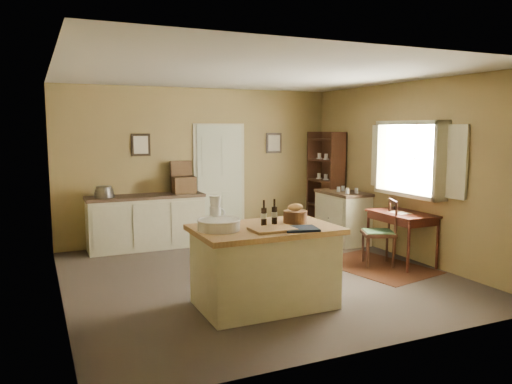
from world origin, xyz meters
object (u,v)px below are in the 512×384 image
Objects in this scene: sideboard at (147,220)px; writing_desk at (402,219)px; shelving_unit at (327,183)px; work_island at (264,264)px; desk_chair at (378,233)px; right_cabinet at (343,216)px.

sideboard is 4.09m from writing_desk.
shelving_unit reaches higher than writing_desk.
work_island is at bearing -163.47° from writing_desk.
sideboard reaches higher than desk_chair.
desk_chair is 0.93× the size of right_cabinet.
right_cabinet is at bearing 99.78° from desk_chair.
work_island is 0.82× the size of shelving_unit.
shelving_unit is (0.15, 2.28, 0.29)m from writing_desk.
shelving_unit is (3.40, -0.20, 0.48)m from sideboard.
desk_chair reaches higher than writing_desk.
sideboard reaches higher than right_cabinet.
work_island reaches higher than writing_desk.
work_island is at bearing -138.56° from right_cabinet.
right_cabinet is (3.24, -0.95, -0.02)m from sideboard.
desk_chair is at bearing -104.49° from right_cabinet.
writing_desk is at bearing -93.78° from shelving_unit.
shelving_unit is at bearing 47.88° from work_island.
work_island is 3.49m from right_cabinet.
shelving_unit is at bearing -3.37° from sideboard.
sideboard is at bearing 100.92° from work_island.
sideboard is 1.94× the size of writing_desk.
desk_chair is (2.23, 0.83, -0.01)m from work_island.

